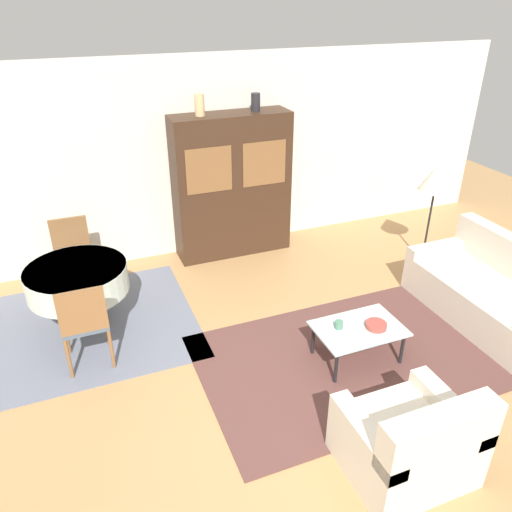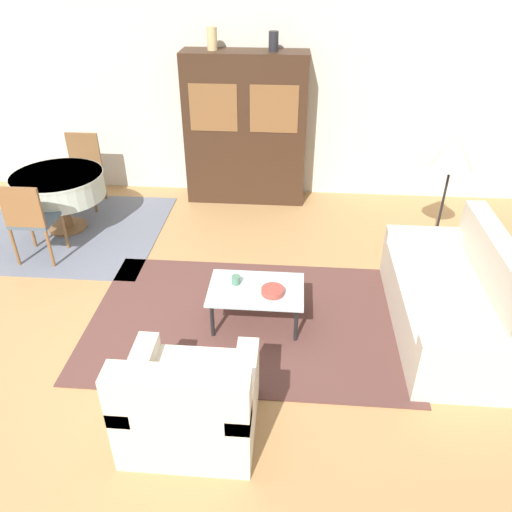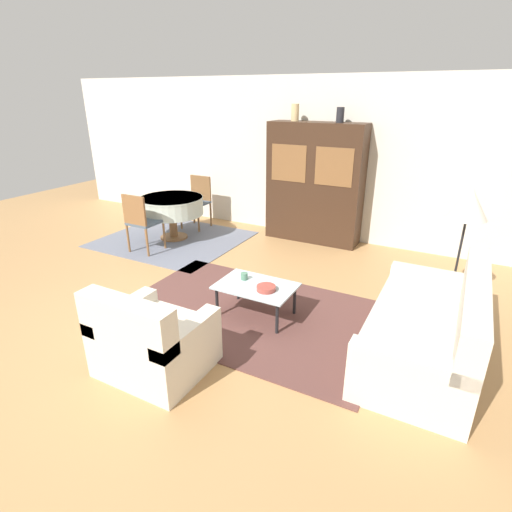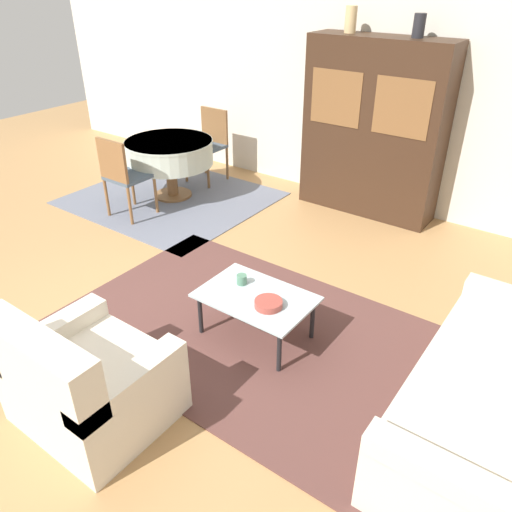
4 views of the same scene
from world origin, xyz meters
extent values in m
plane|color=tan|center=(0.00, 0.00, 0.00)|extent=(14.00, 14.00, 0.00)
cube|color=beige|center=(0.00, 3.63, 1.35)|extent=(10.00, 0.06, 2.70)
cube|color=brown|center=(0.91, 0.58, 0.01)|extent=(3.06, 1.98, 0.01)
cube|color=slate|center=(-1.55, 2.16, 0.01)|extent=(2.35, 2.09, 0.01)
cube|color=beige|center=(2.76, 0.62, 0.23)|extent=(0.95, 1.91, 0.46)
cube|color=beige|center=(3.14, 0.62, 0.67)|extent=(0.20, 1.91, 0.44)
cube|color=beige|center=(2.76, -0.25, 0.52)|extent=(0.95, 0.16, 0.12)
cube|color=beige|center=(2.76, 1.50, 0.52)|extent=(0.95, 0.16, 0.12)
cube|color=beige|center=(0.61, -0.71, 0.22)|extent=(0.93, 0.81, 0.45)
cube|color=beige|center=(0.61, -1.02, 0.65)|extent=(0.93, 0.20, 0.41)
cube|color=beige|center=(0.23, -0.71, 0.51)|extent=(0.16, 0.81, 0.12)
cube|color=beige|center=(1.00, -0.71, 0.51)|extent=(0.16, 0.81, 0.12)
cylinder|color=black|center=(0.60, 0.33, 0.19)|extent=(0.04, 0.04, 0.36)
cylinder|color=black|center=(1.36, 0.33, 0.19)|extent=(0.04, 0.04, 0.36)
cylinder|color=black|center=(0.60, 0.80, 0.19)|extent=(0.04, 0.04, 0.36)
cylinder|color=black|center=(1.36, 0.80, 0.19)|extent=(0.04, 0.04, 0.36)
cube|color=silver|center=(0.98, 0.57, 0.38)|extent=(0.88, 0.59, 0.02)
cube|color=#382316|center=(0.62, 3.35, 0.99)|extent=(1.61, 0.47, 1.98)
cube|color=brown|center=(0.23, 3.11, 1.34)|extent=(0.61, 0.01, 0.60)
cube|color=brown|center=(1.00, 3.11, 1.34)|extent=(0.61, 0.01, 0.60)
cylinder|color=brown|center=(-1.57, 2.23, 0.03)|extent=(0.48, 0.48, 0.03)
cylinder|color=brown|center=(-1.57, 2.23, 0.23)|extent=(0.14, 0.14, 0.44)
cylinder|color=beige|center=(-1.57, 2.23, 0.60)|extent=(1.08, 1.08, 0.30)
cylinder|color=beige|center=(-1.57, 2.23, 0.73)|extent=(1.09, 1.09, 0.03)
cylinder|color=brown|center=(-1.77, 1.75, 0.24)|extent=(0.04, 0.04, 0.46)
cylinder|color=brown|center=(-1.37, 1.75, 0.24)|extent=(0.04, 0.04, 0.46)
cylinder|color=brown|center=(-1.77, 1.35, 0.24)|extent=(0.04, 0.04, 0.46)
cylinder|color=brown|center=(-1.37, 1.35, 0.24)|extent=(0.04, 0.04, 0.46)
cube|color=#475666|center=(-1.57, 1.55, 0.49)|extent=(0.44, 0.44, 0.04)
cube|color=brown|center=(-1.57, 1.35, 0.74)|extent=(0.44, 0.04, 0.46)
cylinder|color=brown|center=(-1.37, 2.71, 0.24)|extent=(0.04, 0.04, 0.46)
cylinder|color=brown|center=(-1.77, 2.71, 0.24)|extent=(0.04, 0.04, 0.46)
cylinder|color=brown|center=(-1.37, 3.12, 0.24)|extent=(0.04, 0.04, 0.46)
cylinder|color=brown|center=(-1.77, 3.12, 0.24)|extent=(0.04, 0.04, 0.46)
cube|color=#475666|center=(-1.57, 2.91, 0.49)|extent=(0.44, 0.44, 0.04)
cube|color=brown|center=(-1.57, 3.11, 0.74)|extent=(0.44, 0.04, 0.46)
cylinder|color=black|center=(2.96, 2.01, 0.01)|extent=(0.28, 0.28, 0.02)
cylinder|color=black|center=(2.96, 2.01, 0.56)|extent=(0.03, 0.03, 1.07)
cone|color=silver|center=(2.96, 2.01, 1.26)|extent=(0.44, 0.44, 0.36)
cylinder|color=#4C7A60|center=(0.79, 0.64, 0.43)|extent=(0.08, 0.08, 0.08)
cylinder|color=#9E4238|center=(1.14, 0.51, 0.42)|extent=(0.21, 0.21, 0.05)
cylinder|color=tan|center=(0.22, 3.35, 2.12)|extent=(0.12, 0.12, 0.27)
cylinder|color=#232328|center=(0.97, 3.35, 2.10)|extent=(0.12, 0.12, 0.23)
camera|label=1|loc=(-1.49, -2.83, 3.40)|focal=35.00mm
camera|label=2|loc=(1.28, -3.17, 3.10)|focal=35.00mm
camera|label=3|loc=(2.90, -3.02, 2.42)|focal=28.00mm
camera|label=4|loc=(2.86, -2.02, 2.61)|focal=35.00mm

